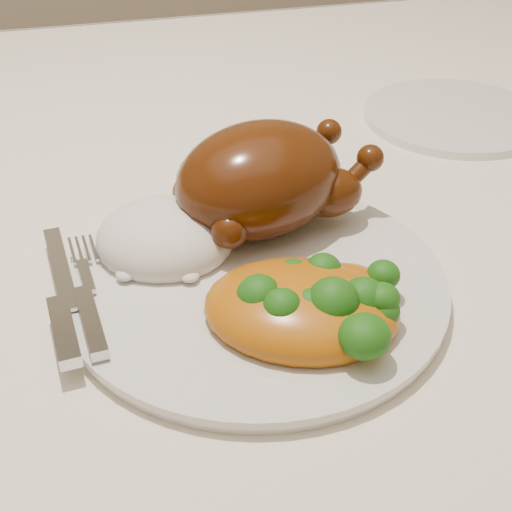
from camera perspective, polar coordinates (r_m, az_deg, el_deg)
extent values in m
cylinder|color=brown|center=(1.41, 18.79, 1.68)|extent=(0.07, 0.07, 0.72)
cube|color=brown|center=(0.69, -13.08, 2.74)|extent=(1.60, 0.90, 0.04)
cube|color=silver|center=(0.67, -13.35, 4.47)|extent=(1.72, 1.02, 0.01)
cube|color=silver|center=(1.17, -14.42, 13.16)|extent=(1.72, 0.01, 0.18)
cylinder|color=silver|center=(0.53, 0.00, -2.29)|extent=(0.33, 0.33, 0.01)
cylinder|color=silver|center=(0.83, 15.59, 10.75)|extent=(0.20, 0.20, 0.01)
ellipsoid|color=#4B1F08|center=(0.57, 0.27, 6.15)|extent=(0.16, 0.14, 0.09)
ellipsoid|color=#4B1F08|center=(0.55, -0.62, 7.62)|extent=(0.08, 0.07, 0.04)
ellipsoid|color=#4B1F08|center=(0.58, 5.92, 5.09)|extent=(0.05, 0.04, 0.04)
sphere|color=#4B1F08|center=(0.59, 9.13, 7.74)|extent=(0.02, 0.02, 0.02)
ellipsoid|color=#4B1F08|center=(0.62, 2.80, 7.39)|extent=(0.05, 0.04, 0.04)
sphere|color=#4B1F08|center=(0.63, 5.86, 9.86)|extent=(0.02, 0.02, 0.02)
sphere|color=#4B1F08|center=(0.53, -2.16, 2.09)|extent=(0.03, 0.03, 0.03)
sphere|color=#4B1F08|center=(0.58, -5.31, 5.10)|extent=(0.03, 0.03, 0.03)
ellipsoid|color=white|center=(0.56, -7.31, 1.32)|extent=(0.13, 0.12, 0.06)
ellipsoid|color=#BF660C|center=(0.49, 3.63, -4.28)|extent=(0.16, 0.15, 0.05)
ellipsoid|color=#BF660C|center=(0.50, 7.13, -2.84)|extent=(0.06, 0.05, 0.03)
ellipsoid|color=#19410A|center=(0.50, 3.00, -1.68)|extent=(0.03, 0.03, 0.02)
ellipsoid|color=#19410A|center=(0.47, 4.37, -4.19)|extent=(0.03, 0.03, 0.03)
ellipsoid|color=#19410A|center=(0.45, 8.67, -6.37)|extent=(0.03, 0.03, 0.03)
ellipsoid|color=#19410A|center=(0.47, 4.85, -4.66)|extent=(0.03, 0.03, 0.03)
ellipsoid|color=#19410A|center=(0.50, 5.39, -1.30)|extent=(0.03, 0.03, 0.03)
ellipsoid|color=#19410A|center=(0.48, 10.13, -4.34)|extent=(0.02, 0.02, 0.02)
ellipsoid|color=#19410A|center=(0.48, 8.58, -3.54)|extent=(0.03, 0.03, 0.03)
ellipsoid|color=#19410A|center=(0.48, 10.05, -3.34)|extent=(0.02, 0.02, 0.02)
ellipsoid|color=#19410A|center=(0.47, 6.17, -3.88)|extent=(0.04, 0.04, 0.04)
ellipsoid|color=#19410A|center=(0.46, 2.10, -4.12)|extent=(0.03, 0.03, 0.03)
ellipsoid|color=#19410A|center=(0.50, 10.15, -1.50)|extent=(0.02, 0.02, 0.02)
ellipsoid|color=#19410A|center=(0.47, 0.24, -3.28)|extent=(0.03, 0.03, 0.03)
cube|color=silver|center=(0.55, -15.40, -0.86)|extent=(0.02, 0.11, 0.00)
cube|color=silver|center=(0.49, -15.12, -5.80)|extent=(0.02, 0.07, 0.01)
cube|color=silver|center=(0.49, -13.06, -5.16)|extent=(0.02, 0.07, 0.01)
cube|color=silver|center=(0.55, -13.56, -0.50)|extent=(0.02, 0.08, 0.00)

